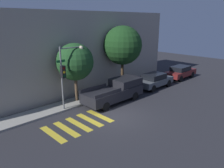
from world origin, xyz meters
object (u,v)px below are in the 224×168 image
sedan_near_corner (154,80)px  tree_midblock (123,45)px  sedan_middle (181,72)px  tree_near_corner (75,62)px  traffic_light_pole (67,68)px  pickup_truck (116,91)px

sedan_near_corner → tree_midblock: size_ratio=0.70×
sedan_middle → tree_near_corner: size_ratio=0.90×
traffic_light_pole → sedan_near_corner: (9.31, -1.27, -2.51)m
sedan_middle → tree_near_corner: 13.62m
traffic_light_pole → pickup_truck: (3.81, -1.27, -2.36)m
tree_midblock → traffic_light_pole: bearing=-172.6°
pickup_truck → sedan_near_corner: pickup_truck is taller
traffic_light_pole → pickup_truck: traffic_light_pole is taller
pickup_truck → tree_near_corner: 4.12m
sedan_near_corner → tree_near_corner: bearing=164.9°
traffic_light_pole → tree_near_corner: bearing=34.1°
sedan_middle → tree_near_corner: (-13.19, 2.16, 2.62)m
tree_near_corner → sedan_near_corner: bearing=-15.1°
sedan_near_corner → sedan_middle: size_ratio=0.97×
sedan_middle → tree_near_corner: tree_near_corner is taller
sedan_middle → tree_midblock: (-7.65, 2.16, 3.49)m
traffic_light_pole → sedan_middle: (14.50, -1.27, -2.50)m
tree_near_corner → traffic_light_pole: bearing=-145.9°
pickup_truck → sedan_near_corner: (5.50, -0.00, -0.14)m
traffic_light_pole → pickup_truck: bearing=-18.4°
pickup_truck → tree_midblock: tree_midblock is taller
tree_near_corner → tree_midblock: tree_midblock is taller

